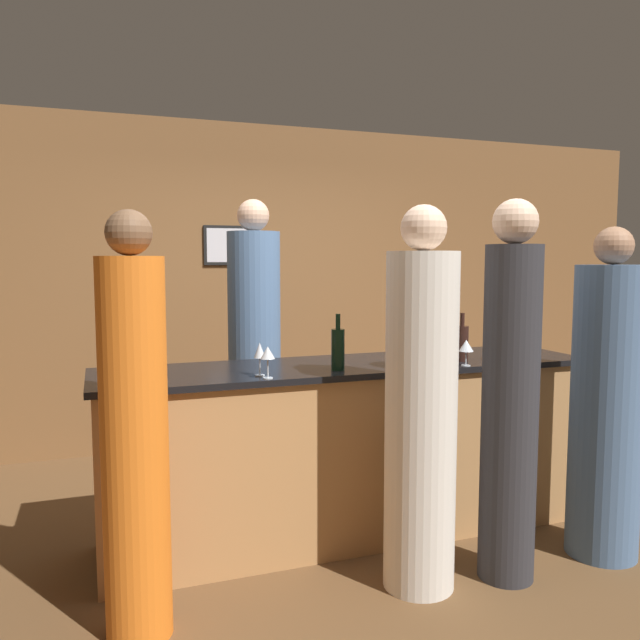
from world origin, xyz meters
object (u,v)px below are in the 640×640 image
(bartender, at_px, (255,359))
(guest_1, at_px, (135,440))
(guest_2, at_px, (510,400))
(guest_3, at_px, (421,413))
(wine_bottle_1, at_px, (462,343))
(wine_bottle_0, at_px, (338,348))
(guest_0, at_px, (607,406))

(bartender, relative_size, guest_1, 1.11)
(guest_1, xyz_separation_m, guest_2, (1.80, -0.12, 0.06))
(guest_3, xyz_separation_m, wine_bottle_1, (0.57, 0.54, 0.25))
(wine_bottle_1, bearing_deg, wine_bottle_0, -176.96)
(bartender, xyz_separation_m, guest_0, (1.59, -1.52, -0.12))
(guest_0, bearing_deg, guest_2, -176.90)
(guest_2, height_order, guest_3, guest_2)
(guest_0, xyz_separation_m, wine_bottle_1, (-0.55, 0.57, 0.30))
(guest_1, relative_size, wine_bottle_0, 5.90)
(bartender, xyz_separation_m, guest_2, (0.93, -1.55, -0.03))
(guest_3, distance_m, wine_bottle_1, 0.82)
(wine_bottle_0, bearing_deg, guest_0, -21.30)
(guest_1, bearing_deg, guest_0, -1.87)
(guest_1, xyz_separation_m, wine_bottle_0, (1.10, 0.45, 0.28))
(guest_1, relative_size, guest_2, 0.95)
(bartender, height_order, guest_3, bartender)
(guest_0, relative_size, guest_2, 0.94)
(guest_1, distance_m, wine_bottle_1, 1.99)
(guest_3, bearing_deg, bartender, 107.63)
(guest_0, distance_m, guest_3, 1.12)
(guest_0, relative_size, guest_1, 0.98)
(bartender, bearing_deg, guest_2, 121.02)
(bartender, relative_size, guest_2, 1.06)
(guest_1, distance_m, guest_2, 1.81)
(bartender, bearing_deg, guest_1, 58.79)
(guest_3, bearing_deg, wine_bottle_1, 43.41)
(guest_2, bearing_deg, bartender, 121.02)
(guest_0, relative_size, wine_bottle_1, 6.24)
(bartender, bearing_deg, guest_3, 107.63)
(guest_2, height_order, wine_bottle_1, guest_2)
(guest_2, relative_size, guest_3, 1.02)
(guest_3, bearing_deg, guest_1, 178.21)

